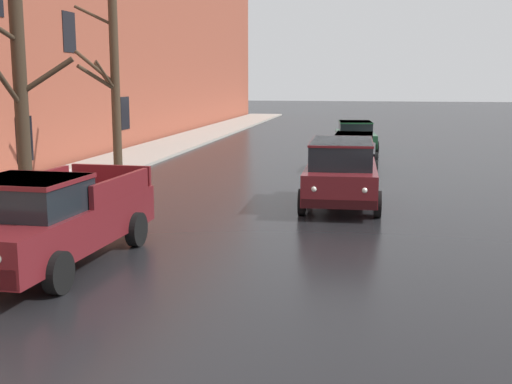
% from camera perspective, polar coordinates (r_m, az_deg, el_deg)
% --- Properties ---
extents(left_sidewalk_slab, '(3.10, 80.00, 0.12)m').
position_cam_1_polar(left_sidewalk_slab, '(25.59, -13.92, 1.86)').
color(left_sidewalk_slab, '#A8A399').
rests_on(left_sidewalk_slab, ground).
extents(brick_townhouse_facade, '(0.63, 80.00, 11.02)m').
position_cam_1_polar(brick_townhouse_facade, '(26.35, -18.61, 13.75)').
color(brick_townhouse_facade, '#9E4C38').
rests_on(brick_townhouse_facade, ground).
extents(snow_bank_mid_block_left, '(2.23, 1.26, 0.83)m').
position_cam_1_polar(snow_bank_mid_block_left, '(20.64, -14.24, 0.94)').
color(snow_bank_mid_block_left, white).
rests_on(snow_bank_mid_block_left, ground).
extents(bare_tree_second_along_sidewalk, '(1.69, 2.16, 5.71)m').
position_cam_1_polar(bare_tree_second_along_sidewalk, '(17.79, -19.77, 7.65)').
color(bare_tree_second_along_sidewalk, '#382B1E').
rests_on(bare_tree_second_along_sidewalk, ground).
extents(bare_tree_mid_block, '(1.43, 2.14, 6.47)m').
position_cam_1_polar(bare_tree_mid_block, '(23.44, -12.32, 9.25)').
color(bare_tree_mid_block, '#423323').
rests_on(bare_tree_mid_block, ground).
extents(pickup_truck_maroon_approaching_near_lane, '(2.41, 5.45, 1.76)m').
position_cam_1_polar(pickup_truck_maroon_approaching_near_lane, '(12.82, -17.60, -2.30)').
color(pickup_truck_maroon_approaching_near_lane, maroon).
rests_on(pickup_truck_maroon_approaching_near_lane, ground).
extents(suv_maroon_parked_kerbside_close, '(2.20, 4.39, 1.82)m').
position_cam_1_polar(suv_maroon_parked_kerbside_close, '(18.10, 7.41, 1.84)').
color(suv_maroon_parked_kerbside_close, maroon).
rests_on(suv_maroon_parked_kerbside_close, ground).
extents(sedan_black_parked_kerbside_mid, '(1.84, 4.32, 1.42)m').
position_cam_1_polar(sedan_black_parked_kerbside_mid, '(25.28, 8.49, 3.53)').
color(sedan_black_parked_kerbside_mid, black).
rests_on(sedan_black_parked_kerbside_mid, ground).
extents(sedan_green_parked_far_down_block, '(2.30, 4.42, 1.42)m').
position_cam_1_polar(sedan_green_parked_far_down_block, '(32.48, 8.61, 4.90)').
color(sedan_green_parked_far_down_block, '#1E5633').
rests_on(sedan_green_parked_far_down_block, ground).
extents(fire_hydrant, '(0.42, 0.22, 0.71)m').
position_cam_1_polar(fire_hydrant, '(17.11, -18.81, -1.21)').
color(fire_hydrant, '#B21E19').
rests_on(fire_hydrant, ground).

